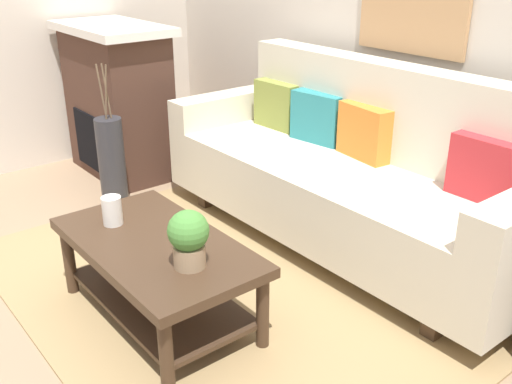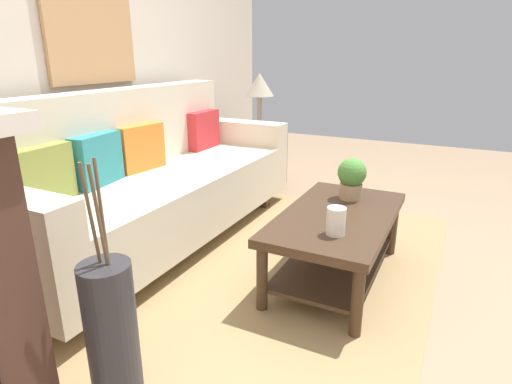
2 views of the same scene
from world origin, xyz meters
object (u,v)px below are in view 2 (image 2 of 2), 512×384
(tabletop_vase, at_px, (336,221))
(side_table, at_px, (259,159))
(coffee_table, at_px, (337,232))
(table_lamp, at_px, (260,87))
(throw_pillow_crimson, at_px, (203,130))
(framed_painting, at_px, (91,27))
(throw_pillow_olive, at_px, (41,175))
(potted_plant_tabletop, at_px, (352,177))
(floor_vase, at_px, (113,345))
(couch, at_px, (157,183))
(throw_pillow_orange, at_px, (140,147))
(throw_pillow_teal, at_px, (97,160))

(tabletop_vase, height_order, side_table, tabletop_vase)
(coffee_table, relative_size, table_lamp, 1.93)
(throw_pillow_crimson, xyz_separation_m, framed_painting, (-0.79, 0.34, 0.80))
(side_table, xyz_separation_m, table_lamp, (0.00, 0.00, 0.71))
(throw_pillow_olive, distance_m, throw_pillow_crimson, 1.59)
(potted_plant_tabletop, distance_m, table_lamp, 1.82)
(tabletop_vase, bearing_deg, side_table, 35.98)
(potted_plant_tabletop, height_order, table_lamp, table_lamp)
(tabletop_vase, xyz_separation_m, floor_vase, (-1.06, 0.50, -0.18))
(coffee_table, xyz_separation_m, side_table, (1.54, 1.26, -0.03))
(potted_plant_tabletop, relative_size, floor_vase, 0.41)
(side_table, distance_m, table_lamp, 0.71)
(floor_vase, bearing_deg, throw_pillow_crimson, 25.33)
(couch, height_order, throw_pillow_crimson, couch)
(coffee_table, distance_m, floor_vase, 1.42)
(couch, height_order, potted_plant_tabletop, couch)
(floor_vase, distance_m, framed_painting, 2.23)
(couch, xyz_separation_m, throw_pillow_orange, (0.00, 0.12, 0.25))
(throw_pillow_crimson, bearing_deg, floor_vase, -154.67)
(tabletop_vase, distance_m, floor_vase, 1.18)
(couch, relative_size, framed_painting, 3.29)
(throw_pillow_orange, bearing_deg, tabletop_vase, -100.74)
(throw_pillow_crimson, xyz_separation_m, floor_vase, (-2.14, -1.01, -0.36))
(tabletop_vase, distance_m, potted_plant_tabletop, 0.59)
(throw_pillow_teal, relative_size, throw_pillow_orange, 1.00)
(throw_pillow_teal, height_order, throw_pillow_crimson, same)
(throw_pillow_olive, height_order, throw_pillow_orange, same)
(potted_plant_tabletop, distance_m, floor_vase, 1.72)
(throw_pillow_olive, height_order, side_table, throw_pillow_olive)
(throw_pillow_olive, height_order, potted_plant_tabletop, throw_pillow_olive)
(couch, distance_m, side_table, 1.55)
(throw_pillow_crimson, relative_size, table_lamp, 0.63)
(throw_pillow_olive, bearing_deg, table_lamp, -4.41)
(throw_pillow_teal, height_order, side_table, throw_pillow_teal)
(throw_pillow_olive, relative_size, tabletop_vase, 2.48)
(coffee_table, bearing_deg, tabletop_vase, -166.39)
(throw_pillow_teal, distance_m, table_lamp, 1.97)
(throw_pillow_teal, height_order, floor_vase, throw_pillow_teal)
(side_table, relative_size, floor_vase, 0.87)
(throw_pillow_orange, distance_m, throw_pillow_crimson, 0.79)
(coffee_table, height_order, potted_plant_tabletop, potted_plant_tabletop)
(tabletop_vase, bearing_deg, throw_pillow_orange, 79.26)
(couch, height_order, table_lamp, table_lamp)
(throw_pillow_olive, distance_m, framed_painting, 1.17)
(throw_pillow_teal, distance_m, floor_vase, 1.43)
(floor_vase, xyz_separation_m, framed_painting, (1.34, 1.35, 1.16))
(couch, relative_size, side_table, 4.44)
(throw_pillow_orange, xyz_separation_m, side_table, (1.54, -0.18, -0.40))
(framed_painting, bearing_deg, throw_pillow_orange, -90.00)
(potted_plant_tabletop, xyz_separation_m, table_lamp, (1.24, 1.25, 0.42))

